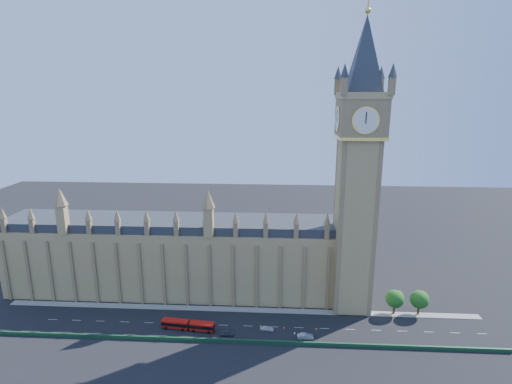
# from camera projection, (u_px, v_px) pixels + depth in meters

# --- Properties ---
(ground) EXTENTS (400.00, 400.00, 0.00)m
(ground) POSITION_uv_depth(u_px,v_px,m) (236.00, 326.00, 126.57)
(ground) COLOR black
(ground) RESTS_ON ground
(palace_westminster) EXTENTS (120.00, 20.00, 28.00)m
(palace_westminster) POSITION_uv_depth(u_px,v_px,m) (174.00, 256.00, 145.91)
(palace_westminster) COLOR #A5874F
(palace_westminster) RESTS_ON ground
(elizabeth_tower) EXTENTS (20.59, 20.59, 105.00)m
(elizabeth_tower) POSITION_uv_depth(u_px,v_px,m) (359.00, 149.00, 124.71)
(elizabeth_tower) COLOR #A5874F
(elizabeth_tower) RESTS_ON ground
(bridge_parapet) EXTENTS (160.00, 0.60, 1.20)m
(bridge_parapet) POSITION_uv_depth(u_px,v_px,m) (232.00, 341.00, 117.71)
(bridge_parapet) COLOR #1E4C2D
(bridge_parapet) RESTS_ON ground
(kerb_north) EXTENTS (160.00, 3.00, 0.16)m
(kerb_north) POSITION_uv_depth(u_px,v_px,m) (239.00, 310.00, 135.75)
(kerb_north) COLOR gray
(kerb_north) RESTS_ON ground
(tree_east_near) EXTENTS (6.00, 6.00, 8.50)m
(tree_east_near) POSITION_uv_depth(u_px,v_px,m) (395.00, 298.00, 132.03)
(tree_east_near) COLOR #382619
(tree_east_near) RESTS_ON ground
(tree_east_far) EXTENTS (6.00, 6.00, 8.50)m
(tree_east_far) POSITION_uv_depth(u_px,v_px,m) (420.00, 299.00, 131.58)
(tree_east_far) COLOR #382619
(tree_east_far) RESTS_ON ground
(red_bus) EXTENTS (16.92, 4.29, 2.85)m
(red_bus) POSITION_uv_depth(u_px,v_px,m) (188.00, 325.00, 124.17)
(red_bus) COLOR red
(red_bus) RESTS_ON ground
(car_grey) EXTENTS (4.30, 1.93, 1.43)m
(car_grey) POSITION_uv_depth(u_px,v_px,m) (227.00, 333.00, 121.33)
(car_grey) COLOR #404348
(car_grey) RESTS_ON ground
(car_silver) EXTENTS (5.00, 2.04, 1.61)m
(car_silver) POSITION_uv_depth(u_px,v_px,m) (305.00, 336.00, 119.70)
(car_silver) COLOR #97999E
(car_silver) RESTS_ON ground
(car_white) EXTENTS (4.42, 2.08, 1.25)m
(car_white) POSITION_uv_depth(u_px,v_px,m) (267.00, 329.00, 123.90)
(car_white) COLOR silver
(car_white) RESTS_ON ground
(cone_a) EXTENTS (0.58, 0.58, 0.72)m
(cone_a) POSITION_uv_depth(u_px,v_px,m) (295.00, 334.00, 121.67)
(cone_a) COLOR black
(cone_a) RESTS_ON ground
(cone_b) EXTENTS (0.62, 0.62, 0.75)m
(cone_b) POSITION_uv_depth(u_px,v_px,m) (295.00, 333.00, 122.05)
(cone_b) COLOR black
(cone_b) RESTS_ON ground
(cone_c) EXTENTS (0.45, 0.45, 0.70)m
(cone_c) POSITION_uv_depth(u_px,v_px,m) (284.00, 328.00, 124.79)
(cone_c) COLOR black
(cone_c) RESTS_ON ground
(cone_d) EXTENTS (0.46, 0.46, 0.64)m
(cone_d) POSITION_uv_depth(u_px,v_px,m) (316.00, 329.00, 124.13)
(cone_d) COLOR black
(cone_d) RESTS_ON ground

